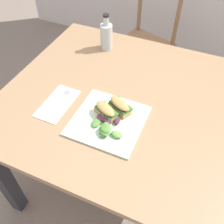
{
  "coord_description": "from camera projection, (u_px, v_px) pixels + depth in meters",
  "views": [
    {
      "loc": [
        0.22,
        -0.65,
        1.58
      ],
      "look_at": [
        -0.09,
        0.05,
        0.76
      ],
      "focal_mm": 41.18,
      "sensor_mm": 36.0,
      "label": 1
    }
  ],
  "objects": [
    {
      "name": "bottle_cold_brew",
      "position": [
        106.0,
        37.0,
        1.44
      ],
      "size": [
        0.07,
        0.07,
        0.2
      ],
      "color": "black",
      "rests_on": "dining_table"
    },
    {
      "name": "sandwich_half_back",
      "position": [
        120.0,
        106.0,
        1.12
      ],
      "size": [
        0.12,
        0.1,
        0.06
      ],
      "color": "tan",
      "rests_on": "plate_lunch"
    },
    {
      "name": "chair_wooden_far",
      "position": [
        145.0,
        44.0,
        2.05
      ],
      "size": [
        0.5,
        0.5,
        0.87
      ],
      "color": "#8E6642",
      "rests_on": "ground"
    },
    {
      "name": "ground_plane",
      "position": [
        122.0,
        202.0,
        1.63
      ],
      "size": [
        7.4,
        7.4,
        0.0
      ],
      "primitive_type": "plane",
      "color": "#7A6B5B"
    },
    {
      "name": "fork_on_napkin",
      "position": [
        60.0,
        100.0,
        1.19
      ],
      "size": [
        0.03,
        0.19,
        0.0
      ],
      "color": "silver",
      "rests_on": "napkin_folded"
    },
    {
      "name": "plate_lunch",
      "position": [
        108.0,
        121.0,
        1.11
      ],
      "size": [
        0.3,
        0.3,
        0.01
      ],
      "primitive_type": "cube",
      "color": "beige",
      "rests_on": "dining_table"
    },
    {
      "name": "napkin_folded",
      "position": [
        58.0,
        103.0,
        1.18
      ],
      "size": [
        0.12,
        0.23,
        0.0
      ],
      "primitive_type": "cube",
      "rotation": [
        0.0,
        0.0,
        -0.01
      ],
      "color": "white",
      "rests_on": "dining_table"
    },
    {
      "name": "sandwich_half_front",
      "position": [
        106.0,
        111.0,
        1.1
      ],
      "size": [
        0.12,
        0.1,
        0.06
      ],
      "color": "tan",
      "rests_on": "plate_lunch"
    },
    {
      "name": "salad_mixed_greens",
      "position": [
        107.0,
        124.0,
        1.07
      ],
      "size": [
        0.15,
        0.15,
        0.04
      ],
      "color": "#518438",
      "rests_on": "plate_lunch"
    },
    {
      "name": "dining_table",
      "position": [
        126.0,
        114.0,
        1.3
      ],
      "size": [
        1.16,
        1.03,
        0.74
      ],
      "color": "#997551",
      "rests_on": "ground"
    }
  ]
}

